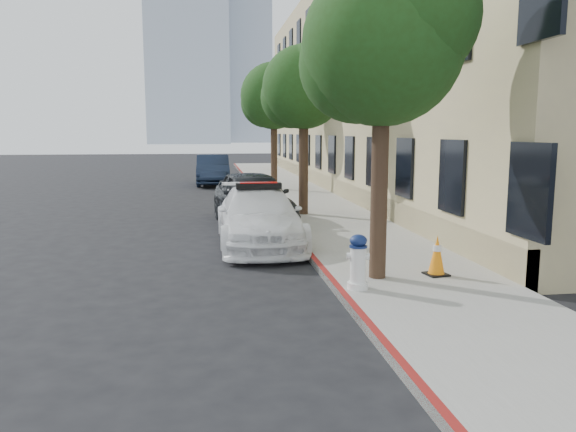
% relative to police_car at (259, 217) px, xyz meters
% --- Properties ---
extents(ground, '(120.00, 120.00, 0.00)m').
position_rel_police_car_xyz_m(ground, '(-1.10, -1.90, -0.71)').
color(ground, black).
rests_on(ground, ground).
extents(sidewalk, '(3.20, 50.00, 0.15)m').
position_rel_police_car_xyz_m(sidewalk, '(2.50, 8.10, -0.63)').
color(sidewalk, gray).
rests_on(sidewalk, ground).
extents(curb_strip, '(0.12, 50.00, 0.15)m').
position_rel_police_car_xyz_m(curb_strip, '(0.96, 8.10, -0.63)').
color(curb_strip, maroon).
rests_on(curb_strip, ground).
extents(building, '(8.00, 36.00, 10.00)m').
position_rel_police_car_xyz_m(building, '(8.10, 13.10, 4.29)').
color(building, tan).
rests_on(building, ground).
extents(tower_left, '(18.00, 14.00, 60.00)m').
position_rel_police_car_xyz_m(tower_left, '(-5.10, 118.10, 29.29)').
color(tower_left, '#9EA8B7').
rests_on(tower_left, ground).
extents(tower_right, '(14.00, 14.00, 44.00)m').
position_rel_police_car_xyz_m(tower_right, '(7.90, 133.10, 21.29)').
color(tower_right, '#9EA8B7').
rests_on(tower_right, ground).
extents(tree_near, '(2.92, 2.82, 5.62)m').
position_rel_police_car_xyz_m(tree_near, '(1.83, -3.92, 3.57)').
color(tree_near, black).
rests_on(tree_near, sidewalk).
extents(tree_mid, '(2.77, 2.64, 5.43)m').
position_rel_police_car_xyz_m(tree_mid, '(1.83, 4.08, 3.45)').
color(tree_mid, black).
rests_on(tree_mid, sidewalk).
extents(tree_far, '(3.10, 3.00, 5.81)m').
position_rel_police_car_xyz_m(tree_far, '(1.83, 12.08, 3.68)').
color(tree_far, black).
rests_on(tree_far, sidewalk).
extents(police_car, '(1.98, 4.85, 1.56)m').
position_rel_police_car_xyz_m(police_car, '(0.00, 0.00, 0.00)').
color(police_car, white).
rests_on(police_car, ground).
extents(parked_car_mid, '(2.51, 4.98, 1.63)m').
position_rel_police_car_xyz_m(parked_car_mid, '(0.10, 3.10, 0.11)').
color(parked_car_mid, black).
rests_on(parked_car_mid, ground).
extents(parked_car_far, '(1.66, 4.74, 1.56)m').
position_rel_police_car_xyz_m(parked_car_far, '(-0.95, 16.23, 0.07)').
color(parked_car_far, '#141E33').
rests_on(parked_car_far, ground).
extents(fire_hydrant, '(0.39, 0.36, 0.93)m').
position_rel_police_car_xyz_m(fire_hydrant, '(1.25, -4.59, -0.10)').
color(fire_hydrant, silver).
rests_on(fire_hydrant, sidewalk).
extents(traffic_cone, '(0.45, 0.45, 0.74)m').
position_rel_police_car_xyz_m(traffic_cone, '(2.93, -3.91, -0.19)').
color(traffic_cone, black).
rests_on(traffic_cone, sidewalk).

